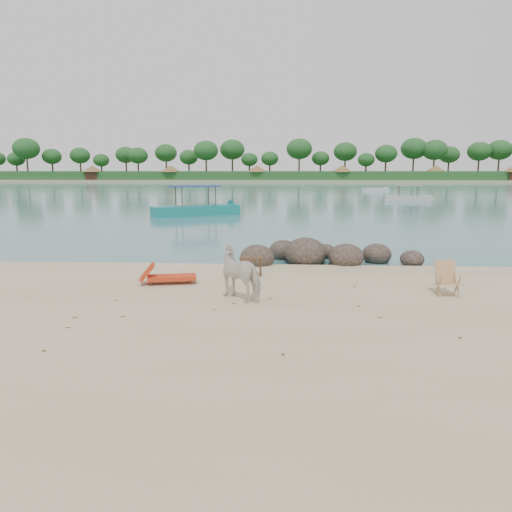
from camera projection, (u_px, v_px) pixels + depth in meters
The scene contains 12 objects.
water at pixel (283, 187), 99.91m from camera, with size 400.00×400.00×0.00m, color #37696E.
far_shore at pixel (285, 180), 178.61m from camera, with size 420.00×90.00×1.40m, color tan.
far_scenery at pixel (284, 171), 145.32m from camera, with size 420.00×18.00×9.50m.
boulders at pixel (317, 255), 17.91m from camera, with size 6.41×3.00×1.13m.
cow at pixel (243, 274), 12.57m from camera, with size 0.70×1.55×1.31m, color silver.
side_table at pixel (251, 268), 15.32m from camera, with size 0.71×0.46×0.57m, color #362615, non-canonical shape.
lounge_chair at pixel (172, 276), 14.28m from camera, with size 1.71×0.60×0.51m, color red, non-canonical shape.
deck_chair at pixel (448, 280), 12.83m from camera, with size 0.57×0.63×0.89m, color tan, non-canonical shape.
boat_near at pixel (195, 191), 36.75m from camera, with size 7.31×1.64×3.55m, color #147D7B, non-canonical shape.
boat_mid at pixel (409, 188), 54.98m from camera, with size 5.67×1.28×2.77m, color #B6B5B1, non-canonical shape.
boat_far at pixel (376, 189), 80.83m from camera, with size 4.99×1.12×0.58m, color silver, non-canonical shape.
dead_leaves at pixel (232, 314), 11.31m from camera, with size 8.13×5.55×0.00m.
Camera 1 is at (0.70, -10.95, 3.22)m, focal length 35.00 mm.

